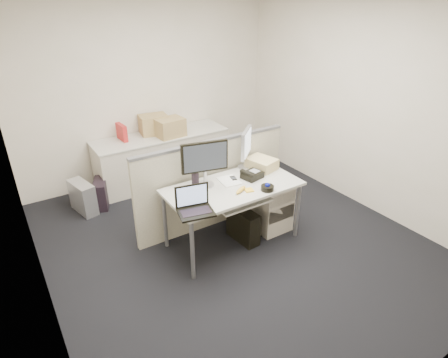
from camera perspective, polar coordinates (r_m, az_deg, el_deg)
floor at (r=4.52m, az=1.28°, el=-9.37°), size 4.00×4.50×0.01m
wall_back at (r=5.81m, az=-11.39°, el=13.18°), size 4.00×0.02×2.70m
wall_left at (r=3.29m, az=-28.77°, el=-0.14°), size 0.02×4.50×2.70m
wall_right at (r=5.22m, az=20.31°, el=10.59°), size 0.02×4.50×2.70m
desk at (r=4.16m, az=1.37°, el=-1.88°), size 1.50×0.75×0.73m
keyboard_tray at (r=4.05m, az=2.78°, el=-3.46°), size 0.62×0.32×0.02m
drawer_pedestal at (r=4.65m, az=6.62°, el=-3.55°), size 0.40×0.55×0.65m
cubicle_partition at (r=4.55m, az=-1.78°, el=-0.90°), size 2.00×0.06×1.10m
back_counter at (r=5.83m, az=-9.33°, el=3.13°), size 2.00×0.60×0.72m
monitor_main at (r=4.04m, az=-2.96°, el=2.27°), size 0.55×0.31×0.52m
monitor_small at (r=4.48m, az=3.38°, el=4.54°), size 0.42×0.41×0.48m
laptop at (r=3.58m, az=-4.35°, el=-3.53°), size 0.38×0.32×0.25m
trackball at (r=4.06m, az=6.63°, el=-1.37°), size 0.18×0.18×0.05m
desk_phone at (r=4.31m, az=4.32°, el=0.60°), size 0.26×0.23×0.07m
paper_stack at (r=4.23m, az=0.81°, el=-0.28°), size 0.24×0.29×0.01m
sticky_pad at (r=4.04m, az=3.81°, el=-1.69°), size 0.11×0.11×0.01m
travel_mug at (r=4.10m, az=-4.40°, el=-0.03°), size 0.09×0.09×0.17m
banana at (r=4.01m, az=2.58°, el=-1.65°), size 0.20×0.13×0.04m
cellphone at (r=4.28m, az=1.44°, el=0.07°), size 0.08×0.12×0.01m
manila_folders at (r=4.54m, az=5.74°, el=2.36°), size 0.34×0.39×0.13m
keyboard at (r=4.10m, az=3.04°, el=-2.75°), size 0.43×0.16×0.02m
pc_tower_desk at (r=4.42m, az=2.94°, el=-7.06°), size 0.21×0.44×0.40m
pc_tower_spare_dark at (r=5.38m, az=-18.18°, el=-2.07°), size 0.30×0.43×0.38m
pc_tower_spare_silver at (r=5.31m, az=-20.72°, el=-2.62°), size 0.28×0.48×0.42m
cardboard_box_left at (r=5.74m, az=-10.66°, el=8.10°), size 0.44×0.35×0.30m
cardboard_box_right at (r=5.59m, az=-8.24°, el=7.69°), size 0.42×0.34×0.29m
red_binder at (r=5.57m, az=-15.30°, el=6.78°), size 0.08×0.27×0.25m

